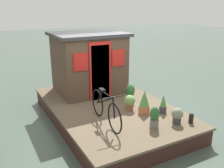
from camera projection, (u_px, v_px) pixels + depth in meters
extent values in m
plane|color=#47564C|center=(109.00, 119.00, 7.55)|extent=(60.00, 60.00, 0.00)
cube|color=brown|center=(109.00, 105.00, 7.41)|extent=(5.08, 3.22, 0.06)
cube|color=#381E19|center=(109.00, 113.00, 7.48)|extent=(4.98, 3.15, 0.43)
cube|color=#4C3828|center=(89.00, 64.00, 8.32)|extent=(1.75, 2.09, 1.88)
cube|color=#28282B|center=(88.00, 34.00, 8.01)|extent=(1.95, 2.29, 0.10)
cube|color=#19334C|center=(100.00, 73.00, 7.60)|extent=(0.04, 0.60, 1.70)
cube|color=red|center=(100.00, 71.00, 7.58)|extent=(0.03, 0.72, 1.80)
cube|color=red|center=(118.00, 58.00, 7.76)|extent=(0.03, 0.44, 0.52)
cube|color=red|center=(81.00, 62.00, 7.19)|extent=(0.03, 0.44, 0.52)
torus|color=black|center=(115.00, 118.00, 5.67)|extent=(0.73, 0.08, 0.73)
torus|color=black|center=(97.00, 103.00, 6.58)|extent=(0.73, 0.08, 0.73)
cylinder|color=black|center=(105.00, 101.00, 6.09)|extent=(0.99, 0.10, 0.50)
cylinder|color=black|center=(107.00, 95.00, 5.88)|extent=(0.64, 0.07, 0.07)
cylinder|color=black|center=(100.00, 97.00, 6.37)|extent=(0.37, 0.06, 0.45)
cylinder|color=black|center=(114.00, 108.00, 5.63)|extent=(0.12, 0.04, 0.47)
cube|color=black|center=(102.00, 90.00, 6.15)|extent=(0.21, 0.11, 0.06)
cylinder|color=black|center=(113.00, 97.00, 5.59)|extent=(0.05, 0.50, 0.02)
cylinder|color=#935138|center=(129.00, 107.00, 7.00)|extent=(0.22, 0.22, 0.17)
sphere|color=#70934C|center=(130.00, 101.00, 6.94)|extent=(0.32, 0.32, 0.32)
cylinder|color=slate|center=(130.00, 98.00, 7.57)|extent=(0.20, 0.20, 0.24)
ellipsoid|color=#2D602D|center=(130.00, 90.00, 7.49)|extent=(0.27, 0.27, 0.39)
cylinder|color=#38383D|center=(177.00, 120.00, 6.20)|extent=(0.21, 0.21, 0.17)
sphere|color=gray|center=(177.00, 114.00, 6.14)|extent=(0.29, 0.29, 0.29)
cylinder|color=slate|center=(154.00, 123.00, 5.98)|extent=(0.22, 0.22, 0.23)
ellipsoid|color=#2D602D|center=(155.00, 114.00, 5.91)|extent=(0.23, 0.23, 0.38)
cylinder|color=#B2603D|center=(144.00, 109.00, 6.78)|extent=(0.31, 0.31, 0.22)
cone|color=#4C8942|center=(144.00, 98.00, 6.68)|extent=(0.28, 0.28, 0.43)
cylinder|color=#38383D|center=(163.00, 110.00, 6.80)|extent=(0.20, 0.20, 0.20)
cone|color=#4C8942|center=(163.00, 101.00, 6.72)|extent=(0.18, 0.18, 0.32)
cylinder|color=black|center=(191.00, 119.00, 6.22)|extent=(0.12, 0.12, 0.20)
sphere|color=black|center=(191.00, 115.00, 6.19)|extent=(0.12, 0.12, 0.12)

